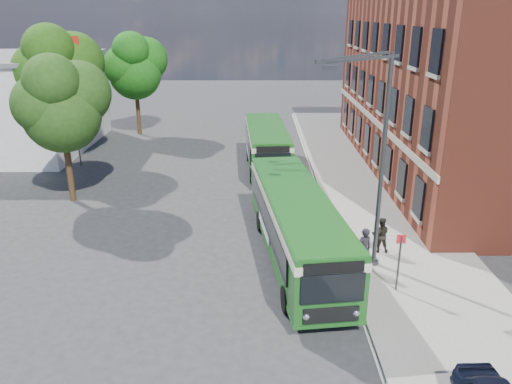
{
  "coord_description": "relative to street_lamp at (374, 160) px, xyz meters",
  "views": [
    {
      "loc": [
        0.15,
        -21.27,
        10.43
      ],
      "look_at": [
        0.1,
        1.41,
        2.2
      ],
      "focal_mm": 35.0,
      "sensor_mm": 36.0,
      "label": 1
    }
  ],
  "objects": [
    {
      "name": "pavement",
      "position": [
        2.16,
        10.0,
        -4.72
      ],
      "size": [
        6.0,
        48.0,
        0.15
      ],
      "primitive_type": "cube",
      "color": "gray",
      "rests_on": "ground"
    },
    {
      "name": "brick_office",
      "position": [
        9.16,
        14.0,
        2.18
      ],
      "size": [
        12.1,
        26.0,
        14.2
      ],
      "color": "maroon",
      "rests_on": "ground"
    },
    {
      "name": "bus_stop_sign",
      "position": [
        0.76,
        -2.2,
        -3.28
      ],
      "size": [
        0.35,
        0.08,
        2.52
      ],
      "color": "#353739",
      "rests_on": "ground"
    },
    {
      "name": "kerb_line",
      "position": [
        -0.89,
        10.0,
        -4.79
      ],
      "size": [
        0.12,
        48.0,
        0.01
      ],
      "primitive_type": "cube",
      "color": "beige",
      "rests_on": "ground"
    },
    {
      "name": "street_lamp",
      "position": [
        0.0,
        0.0,
        0.0
      ],
      "size": [
        2.96,
        2.38,
        9.0
      ],
      "color": "#353739",
      "rests_on": "ground"
    },
    {
      "name": "tree_mid",
      "position": [
        -18.33,
        15.56,
        1.84
      ],
      "size": [
        5.78,
        5.5,
        9.76
      ],
      "color": "#322112",
      "rests_on": "ground"
    },
    {
      "name": "ground",
      "position": [
        -4.84,
        2.0,
        -4.79
      ],
      "size": [
        120.0,
        120.0,
        0.0
      ],
      "primitive_type": "plane",
      "color": "#2A2A2D",
      "rests_on": "ground"
    },
    {
      "name": "pedestrian_a",
      "position": [
        -0.24,
        -0.55,
        -3.69
      ],
      "size": [
        0.81,
        0.66,
        1.9
      ],
      "primitive_type": "imported",
      "rotation": [
        0.0,
        0.0,
        3.49
      ],
      "color": "black",
      "rests_on": "pavement"
    },
    {
      "name": "bus_front",
      "position": [
        -2.97,
        0.82,
        -2.96
      ],
      "size": [
        4.03,
        12.26,
        3.02
      ],
      "color": "#1A561A",
      "rests_on": "ground"
    },
    {
      "name": "flagpole",
      "position": [
        -17.29,
        15.0,
        0.15
      ],
      "size": [
        0.95,
        0.1,
        9.0
      ],
      "color": "#353739",
      "rests_on": "ground"
    },
    {
      "name": "tree_left",
      "position": [
        -15.41,
        7.99,
        0.94
      ],
      "size": [
        5.0,
        4.75,
        8.44
      ],
      "color": "#322112",
      "rests_on": "ground"
    },
    {
      "name": "tree_right",
      "position": [
        -15.19,
        24.74,
        1.26
      ],
      "size": [
        5.28,
        5.02,
        8.92
      ],
      "color": "#322112",
      "rests_on": "ground"
    },
    {
      "name": "pedestrian_b",
      "position": [
        0.88,
        1.16,
        -3.82
      ],
      "size": [
        0.85,
        0.69,
        1.64
      ],
      "primitive_type": "imported",
      "rotation": [
        0.0,
        0.0,
        3.06
      ],
      "color": "black",
      "rests_on": "pavement"
    },
    {
      "name": "white_building",
      "position": [
        -22.84,
        20.0,
        -1.13
      ],
      "size": [
        9.4,
        13.4,
        7.3
      ],
      "color": "beige",
      "rests_on": "ground"
    },
    {
      "name": "bus_rear",
      "position": [
        -4.01,
        14.29,
        -2.96
      ],
      "size": [
        3.11,
        9.95,
        3.02
      ],
      "color": "#1B5819",
      "rests_on": "ground"
    }
  ]
}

